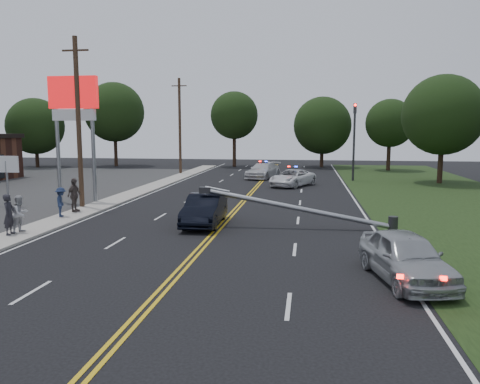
% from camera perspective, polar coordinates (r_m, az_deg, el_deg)
% --- Properties ---
extents(ground, '(120.00, 120.00, 0.00)m').
position_cam_1_polar(ground, '(15.33, -7.93, -10.20)').
color(ground, black).
rests_on(ground, ground).
extents(sidewalk, '(1.80, 70.00, 0.12)m').
position_cam_1_polar(sidewalk, '(27.47, -19.06, -2.49)').
color(sidewalk, '#A8A397').
rests_on(sidewalk, ground).
extents(centerline_yellow, '(0.36, 80.00, 0.00)m').
position_cam_1_polar(centerline_yellow, '(24.80, -1.50, -3.24)').
color(centerline_yellow, gold).
rests_on(centerline_yellow, ground).
extents(pylon_sign, '(3.20, 0.35, 8.00)m').
position_cam_1_polar(pylon_sign, '(31.63, -19.60, 9.56)').
color(pylon_sign, gray).
rests_on(pylon_sign, ground).
extents(small_sign, '(1.60, 0.14, 3.10)m').
position_cam_1_polar(small_sign, '(31.79, -26.59, 2.57)').
color(small_sign, gray).
rests_on(small_sign, ground).
extents(traffic_signal, '(0.28, 0.41, 7.05)m').
position_cam_1_polar(traffic_signal, '(44.21, 13.75, 6.77)').
color(traffic_signal, '#2D2D30').
rests_on(traffic_signal, ground).
extents(fallen_streetlight, '(9.36, 0.44, 1.91)m').
position_cam_1_polar(fallen_streetlight, '(22.33, 8.27, -2.16)').
color(fallen_streetlight, '#2D2D30').
rests_on(fallen_streetlight, ground).
extents(utility_pole_mid, '(1.60, 0.28, 10.00)m').
position_cam_1_polar(utility_pole_mid, '(29.23, -19.09, 7.99)').
color(utility_pole_mid, '#382619').
rests_on(utility_pole_mid, ground).
extents(utility_pole_far, '(1.60, 0.28, 10.00)m').
position_cam_1_polar(utility_pole_far, '(49.83, -7.35, 8.00)').
color(utility_pole_far, '#382619').
rests_on(utility_pole_far, ground).
extents(tree_4, '(6.97, 6.97, 8.61)m').
position_cam_1_polar(tree_4, '(64.10, -23.68, 7.35)').
color(tree_4, black).
rests_on(tree_4, ground).
extents(tree_5, '(7.58, 7.58, 10.72)m').
position_cam_1_polar(tree_5, '(62.88, -15.06, 9.38)').
color(tree_5, black).
rests_on(tree_5, ground).
extents(tree_6, '(5.99, 5.99, 9.50)m').
position_cam_1_polar(tree_6, '(59.86, -0.70, 9.32)').
color(tree_6, black).
rests_on(tree_6, ground).
extents(tree_7, '(7.17, 7.17, 8.80)m').
position_cam_1_polar(tree_7, '(59.94, 10.02, 7.98)').
color(tree_7, black).
rests_on(tree_7, ground).
extents(tree_8, '(5.53, 5.53, 8.21)m').
position_cam_1_polar(tree_8, '(56.87, 17.81, 7.98)').
color(tree_8, black).
rests_on(tree_8, ground).
extents(tree_9, '(6.95, 6.95, 9.43)m').
position_cam_1_polar(tree_9, '(44.62, 23.52, 8.60)').
color(tree_9, black).
rests_on(tree_9, ground).
extents(crashed_sedan, '(1.72, 4.66, 1.52)m').
position_cam_1_polar(crashed_sedan, '(23.10, -4.34, -2.17)').
color(crashed_sedan, black).
rests_on(crashed_sedan, ground).
extents(waiting_sedan, '(2.72, 4.82, 1.55)m').
position_cam_1_polar(waiting_sedan, '(15.46, 19.52, -7.44)').
color(waiting_sedan, '#A5A9AD').
rests_on(waiting_sedan, ground).
extents(emergency_a, '(4.26, 5.48, 1.38)m').
position_cam_1_polar(emergency_a, '(39.23, 6.39, 1.72)').
color(emergency_a, white).
rests_on(emergency_a, ground).
extents(emergency_b, '(3.50, 5.65, 1.53)m').
position_cam_1_polar(emergency_b, '(45.42, 2.82, 2.64)').
color(emergency_b, silver).
rests_on(emergency_b, ground).
extents(bystander_a, '(0.52, 0.71, 1.79)m').
position_cam_1_polar(bystander_a, '(22.72, -26.32, -2.46)').
color(bystander_a, '#232128').
rests_on(bystander_a, sidewalk).
extents(bystander_b, '(0.76, 0.91, 1.67)m').
position_cam_1_polar(bystander_b, '(23.04, -25.20, -2.42)').
color(bystander_b, '#B2B2B7').
rests_on(bystander_b, sidewalk).
extents(bystander_c, '(0.94, 1.15, 1.55)m').
position_cam_1_polar(bystander_c, '(26.35, -20.98, -1.14)').
color(bystander_c, '#1C2846').
rests_on(bystander_c, sidewalk).
extents(bystander_d, '(0.57, 1.15, 1.89)m').
position_cam_1_polar(bystander_d, '(27.62, -19.57, -0.35)').
color(bystander_d, '#514641').
rests_on(bystander_d, sidewalk).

